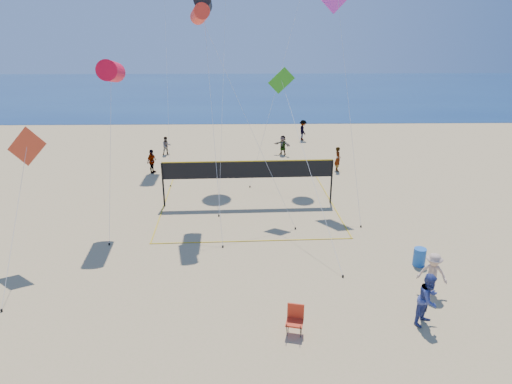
{
  "coord_description": "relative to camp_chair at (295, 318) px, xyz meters",
  "views": [
    {
      "loc": [
        0.96,
        -9.8,
        9.86
      ],
      "look_at": [
        1.21,
        2.0,
        5.48
      ],
      "focal_mm": 32.0,
      "sensor_mm": 36.0,
      "label": 1
    }
  ],
  "objects": [
    {
      "name": "bystander_b",
      "position": [
        5.5,
        2.28,
        0.26
      ],
      "size": [
        1.26,
        1.02,
        1.71
      ],
      "primitive_type": "imported",
      "rotation": [
        0.0,
        0.0,
        -0.4
      ],
      "color": "tan",
      "rests_on": "ground"
    },
    {
      "name": "far_person_0",
      "position": [
        -8.18,
        17.77,
        0.24
      ],
      "size": [
        0.75,
        1.06,
        1.67
      ],
      "primitive_type": "imported",
      "rotation": [
        0.0,
        0.0,
        1.18
      ],
      "color": "gray",
      "rests_on": "ground"
    },
    {
      "name": "kite_5",
      "position": [
        3.52,
        14.17,
        10.32
      ],
      "size": [
        1.89,
        6.56,
        12.42
      ],
      "rotation": [
        0.0,
        0.0,
        -0.31
      ],
      "color": "#CF34C0",
      "rests_on": "ground"
    },
    {
      "name": "camp_chair",
      "position": [
        0.0,
        0.0,
        0.0
      ],
      "size": [
        0.67,
        0.79,
        1.16
      ],
      "rotation": [
        0.0,
        0.0,
        -0.23
      ],
      "color": "red",
      "rests_on": "ground"
    },
    {
      "name": "far_person_2",
      "position": [
        4.84,
        17.94,
        0.28
      ],
      "size": [
        0.45,
        0.66,
        1.74
      ],
      "primitive_type": "imported",
      "rotation": [
        0.0,
        0.0,
        1.63
      ],
      "color": "gray",
      "rests_on": "ground"
    },
    {
      "name": "trash_barrel",
      "position": [
        5.84,
        4.47,
        -0.2
      ],
      "size": [
        0.64,
        0.64,
        0.79
      ],
      "primitive_type": "cylinder",
      "rotation": [
        0.0,
        0.0,
        -0.24
      ],
      "color": "#1B58AF",
      "rests_on": "ground"
    },
    {
      "name": "kite_0",
      "position": [
        -7.99,
        9.61,
        7.11
      ],
      "size": [
        1.18,
        4.19,
        8.34
      ],
      "rotation": [
        0.0,
        0.0,
        0.09
      ],
      "color": "red",
      "rests_on": "ground"
    },
    {
      "name": "kite_1",
      "position": [
        -3.73,
        12.11,
        10.23
      ],
      "size": [
        1.53,
        6.93,
        11.41
      ],
      "rotation": [
        0.0,
        0.0,
        0.05
      ],
      "color": "black",
      "rests_on": "ground"
    },
    {
      "name": "kite_4",
      "position": [
        0.43,
        10.87,
        5.92
      ],
      "size": [
        2.84,
        8.1,
        7.74
      ],
      "rotation": [
        0.0,
        0.0,
        0.21
      ],
      "color": "#2C931C",
      "rests_on": "ground"
    },
    {
      "name": "kite_3",
      "position": [
        -10.78,
        5.76,
        4.22
      ],
      "size": [
        1.8,
        4.73,
        5.9
      ],
      "rotation": [
        0.0,
        0.0,
        0.04
      ],
      "color": "red",
      "rests_on": "ground"
    },
    {
      "name": "far_person_4",
      "position": [
        3.46,
        27.04,
        0.31
      ],
      "size": [
        0.81,
        1.24,
        1.8
      ],
      "primitive_type": "imported",
      "rotation": [
        0.0,
        0.0,
        1.7
      ],
      "color": "gray",
      "rests_on": "ground"
    },
    {
      "name": "bystander_a",
      "position": [
        4.63,
        0.43,
        0.37
      ],
      "size": [
        1.19,
        1.17,
        1.93
      ],
      "primitive_type": "imported",
      "rotation": [
        0.0,
        0.0,
        0.71
      ],
      "color": "#344082",
      "rests_on": "ground"
    },
    {
      "name": "volleyball_net",
      "position": [
        -1.51,
        11.72,
        1.22
      ],
      "size": [
        10.16,
        10.02,
        2.63
      ],
      "rotation": [
        0.0,
        0.0,
        0.04
      ],
      "color": "black",
      "rests_on": "ground"
    },
    {
      "name": "far_person_3",
      "position": [
        -7.93,
        22.44,
        0.14
      ],
      "size": [
        0.87,
        0.79,
        1.46
      ],
      "primitive_type": "imported",
      "rotation": [
        0.0,
        0.0,
        0.41
      ],
      "color": "gray",
      "rests_on": "ground"
    },
    {
      "name": "far_person_1",
      "position": [
        1.29,
        22.26,
        0.18
      ],
      "size": [
        1.45,
        1.19,
        1.55
      ],
      "primitive_type": "imported",
      "rotation": [
        0.0,
        0.0,
        -0.59
      ],
      "color": "gray",
      "rests_on": "ground"
    },
    {
      "name": "kite_2",
      "position": [
        -3.78,
        10.84,
        9.65
      ],
      "size": [
        5.28,
        3.63,
        10.76
      ],
      "rotation": [
        0.0,
        0.0,
        0.22
      ],
      "color": "red",
      "rests_on": "ground"
    },
    {
      "name": "ocean",
      "position": [
        -2.55,
        58.98,
        -0.58
      ],
      "size": [
        140.0,
        50.0,
        0.03
      ],
      "primitive_type": "cube",
      "color": "navy",
      "rests_on": "ground"
    }
  ]
}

